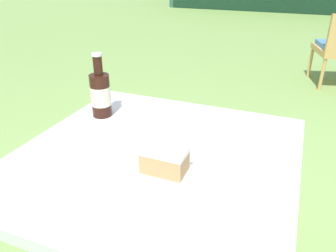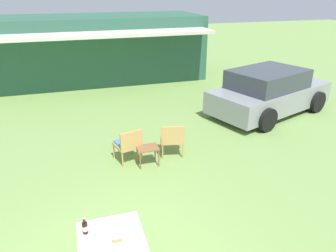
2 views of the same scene
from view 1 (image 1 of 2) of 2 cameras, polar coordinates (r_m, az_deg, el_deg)
patio_table at (r=1.07m, az=-2.02°, el=-7.84°), size 0.86×0.87×0.73m
cake_on_plate at (r=0.93m, az=-1.19°, el=-6.61°), size 0.21×0.21×0.08m
cola_bottle_near at (r=1.28m, az=-11.67°, el=5.55°), size 0.08×0.08×0.25m
fork at (r=0.96m, az=-5.33°, el=-7.38°), size 0.20×0.02×0.01m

